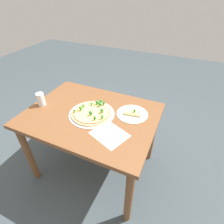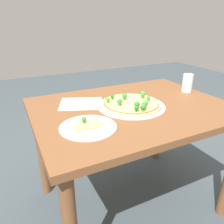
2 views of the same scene
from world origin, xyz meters
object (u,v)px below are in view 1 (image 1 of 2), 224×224
(pizza_tray_whole, at_px, (92,112))
(pizza_tray_slice, at_px, (132,113))
(drinking_cup, at_px, (41,99))
(dining_table, at_px, (92,123))

(pizza_tray_whole, relative_size, pizza_tray_slice, 1.45)
(pizza_tray_slice, xyz_separation_m, drinking_cup, (0.80, 0.21, 0.05))
(pizza_tray_whole, bearing_deg, drinking_cup, 8.38)
(pizza_tray_whole, bearing_deg, pizza_tray_slice, -156.63)
(dining_table, bearing_deg, pizza_tray_whole, -156.77)
(dining_table, height_order, pizza_tray_slice, pizza_tray_slice)
(pizza_tray_slice, bearing_deg, drinking_cup, 14.58)
(dining_table, height_order, pizza_tray_whole, pizza_tray_whole)
(dining_table, xyz_separation_m, pizza_tray_whole, (-0.01, -0.00, 0.12))
(pizza_tray_whole, distance_m, drinking_cup, 0.49)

